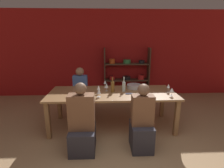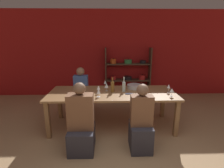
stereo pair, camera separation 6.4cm
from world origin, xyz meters
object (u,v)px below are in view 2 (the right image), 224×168
Objects in this scene: cell_phone at (129,94)px; person_near_a at (141,126)px; mixing_bowl at (134,86)px; person_far_a at (82,95)px; wine_glass_empty_b at (105,82)px; wine_glass_empty_a at (169,86)px; wine_glass_red_a at (99,91)px; wine_bottle_green at (112,86)px; wine_glass_red_b at (98,88)px; wine_glass_empty_c at (107,86)px; shelf_unit at (128,77)px; dining_table at (112,96)px; wine_bottle_dark at (124,86)px; person_near_b at (81,127)px; wine_glass_white_a at (172,90)px.

person_near_a is at bearing -79.60° from cell_phone.
mixing_bowl is 0.28× the size of person_far_a.
person_near_a is 1.01× the size of person_far_a.
wine_glass_empty_b reaches higher than cell_phone.
wine_glass_empty_a is 1.37m from wine_glass_empty_b.
wine_bottle_green is at bearing 47.57° from wine_glass_red_a.
wine_glass_red_b is at bearing 93.35° from wine_glass_red_a.
wine_glass_red_b is 1.08× the size of wine_glass_empty_c.
wine_glass_empty_a is (0.66, -0.32, 0.08)m from mixing_bowl.
shelf_unit is 2.83m from person_near_a.
mixing_bowl is at bearing 27.22° from wine_bottle_green.
wine_glass_red_b reaches higher than dining_table.
mixing_bowl is 1.88× the size of wine_glass_empty_a.
wine_bottle_dark is 1.82× the size of wine_glass_red_b.
mixing_bowl is (-0.05, -1.73, 0.19)m from shelf_unit.
wine_glass_red_b is 1.13m from person_far_a.
wine_glass_empty_c is 0.13× the size of person_near_b.
wine_glass_empty_b is (-0.15, 0.34, -0.00)m from wine_bottle_green.
wine_glass_red_b is at bearing -156.42° from mixing_bowl.
mixing_bowl is at bearing 15.33° from wine_glass_empty_c.
wine_glass_white_a is (0.58, -2.30, 0.27)m from shelf_unit.
cell_phone is at bearing -24.01° from wine_bottle_green.
wine_glass_red_a is (-0.27, -0.28, 0.18)m from dining_table.
wine_glass_red_b reaches higher than wine_glass_empty_c.
mixing_bowl is 1.93× the size of wine_glass_red_b.
mixing_bowl is at bearing 39.72° from wine_bottle_dark.
person_near_a is at bearing 126.50° from person_far_a.
mixing_bowl is 1.16m from person_near_a.
person_far_a is 0.97× the size of person_near_b.
wine_glass_white_a is at bearing 149.03° from person_far_a.
wine_glass_red_b is at bearing -163.24° from wine_bottle_green.
wine_glass_red_a is 0.63m from cell_phone.
wine_bottle_green reaches higher than wine_glass_red_a.
shelf_unit is 9.57× the size of wine_glass_white_a.
wine_glass_white_a is (0.63, -0.57, 0.07)m from mixing_bowl.
person_near_a is (-0.70, -0.77, -0.47)m from wine_glass_empty_a.
mixing_bowl is at bearing 67.12° from cell_phone.
wine_glass_red_a is 0.97× the size of wine_glass_red_b.
shelf_unit is 2.08m from wine_bottle_green.
wine_glass_red_a is at bearing -133.61° from dining_table.
cell_phone is at bearing -95.80° from shelf_unit.
mixing_bowl is 2.00× the size of wine_glass_white_a.
wine_bottle_dark is at bearing 9.87° from wine_bottle_green.
person_near_a is (-0.67, -0.52, -0.46)m from wine_glass_white_a.
wine_glass_empty_c reaches higher than mixing_bowl.
mixing_bowl reaches higher than cell_phone.
wine_glass_red_a is 0.14× the size of person_far_a.
wine_glass_white_a is at bearing 37.68° from person_near_a.
dining_table is 8.49× the size of wine_bottle_dark.
wine_glass_empty_a is at bearing -73.46° from shelf_unit.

